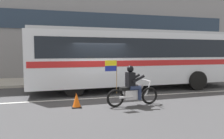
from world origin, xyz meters
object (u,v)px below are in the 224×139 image
(transit_bus, at_px, (136,56))
(fire_hydrant, at_px, (116,74))
(traffic_cone, at_px, (77,101))
(motorcycle_with_rider, at_px, (132,89))

(transit_bus, bearing_deg, fire_hydrant, 96.30)
(traffic_cone, bearing_deg, motorcycle_with_rider, -8.14)
(transit_bus, distance_m, fire_hydrant, 3.29)
(transit_bus, relative_size, fire_hydrant, 15.36)
(traffic_cone, bearing_deg, transit_bus, 41.23)
(motorcycle_with_rider, distance_m, traffic_cone, 2.18)
(motorcycle_with_rider, distance_m, fire_hydrant, 6.52)
(transit_bus, height_order, fire_hydrant, transit_bus)
(motorcycle_with_rider, height_order, traffic_cone, motorcycle_with_rider)
(transit_bus, relative_size, motorcycle_with_rider, 5.25)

